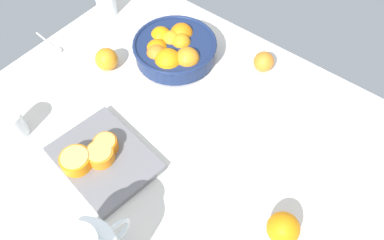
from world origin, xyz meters
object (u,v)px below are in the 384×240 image
cutting_board (104,159)px  orange_half_0 (100,155)px  orange_half_1 (106,145)px  loose_orange_3 (264,62)px  loose_orange_0 (283,228)px  fruit_bowl (174,49)px  loose_orange_1 (107,59)px  juice_glass (14,126)px  spoon (53,45)px  orange_half_2 (76,161)px  second_glass (106,2)px

cutting_board → orange_half_0: size_ratio=3.68×
orange_half_1 → loose_orange_3: 56.85cm
orange_half_1 → loose_orange_3: loose_orange_3 is taller
orange_half_1 → loose_orange_0: (50.20, 9.64, -0.02)cm
fruit_bowl → loose_orange_1: (-14.97, -16.17, -1.00)cm
orange_half_0 → juice_glass: bearing=-161.9°
juice_glass → orange_half_0: juice_glass is taller
spoon → juice_glass: bearing=-55.6°
orange_half_1 → orange_half_2: bearing=-106.6°
orange_half_0 → loose_orange_3: loose_orange_3 is taller
fruit_bowl → orange_half_0: size_ratio=3.63×
fruit_bowl → orange_half_0: (9.68, -42.54, -0.67)cm
juice_glass → second_glass: second_glass is taller
orange_half_2 → loose_orange_1: loose_orange_1 is taller
second_glass → loose_orange_0: second_glass is taller
spoon → orange_half_0: bearing=-24.6°
juice_glass → loose_orange_3: (42.26, 66.00, -0.30)cm
juice_glass → orange_half_0: bearing=18.1°
fruit_bowl → second_glass: second_glass is taller
loose_orange_0 → loose_orange_3: (-33.15, 44.59, -0.69)cm
juice_glass → orange_half_2: 22.93cm
orange_half_0 → loose_orange_3: bearing=74.5°
juice_glass → second_glass: bearing=108.7°
orange_half_0 → loose_orange_1: size_ratio=1.02×
juice_glass → loose_orange_1: bearing=87.2°
cutting_board → loose_orange_0: bearing=14.0°
juice_glass → cutting_board: size_ratio=0.30×
loose_orange_1 → juice_glass: bearing=-92.8°
fruit_bowl → orange_half_0: bearing=-77.2°
cutting_board → orange_half_0: bearing=-102.4°
orange_half_1 → loose_orange_1: (-23.51, 23.22, -0.31)cm
second_glass → loose_orange_3: (60.73, 11.36, -1.46)cm
cutting_board → loose_orange_0: size_ratio=3.48×
orange_half_0 → fruit_bowl: bearing=102.8°
cutting_board → loose_orange_1: loose_orange_1 is taller
juice_glass → loose_orange_3: size_ratio=1.27×
fruit_bowl → loose_orange_1: size_ratio=3.71×
second_glass → orange_half_2: bearing=-51.3°
orange_half_2 → spoon: bearing=148.2°
cutting_board → loose_orange_0: 50.52cm
loose_orange_3 → spoon: (-62.90, -35.88, -2.88)cm
fruit_bowl → loose_orange_3: 29.61cm
orange_half_0 → loose_orange_0: bearing=14.6°
fruit_bowl → orange_half_1: fruit_bowl is taller
fruit_bowl → second_glass: 35.31cm
juice_glass → second_glass: 57.69cm
orange_half_0 → loose_orange_0: loose_orange_0 is taller
fruit_bowl → loose_orange_0: fruit_bowl is taller
orange_half_0 → loose_orange_0: size_ratio=0.95×
second_glass → orange_half_0: 64.24cm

